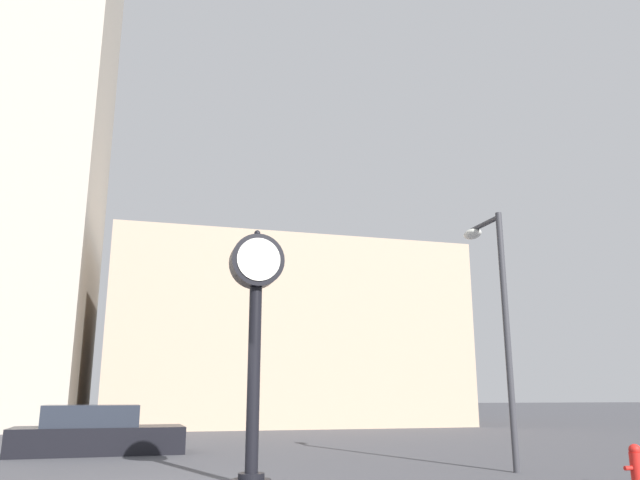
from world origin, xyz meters
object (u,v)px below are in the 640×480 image
object	(u,v)px
car_black	(97,433)
fire_hydrant_near	(636,465)
street_lamp_right	(494,294)
street_clock	(255,311)

from	to	relation	value
car_black	fire_hydrant_near	size ratio (longest dim) A/B	6.31
fire_hydrant_near	street_lamp_right	world-z (taller)	street_lamp_right
street_clock	fire_hydrant_near	world-z (taller)	street_clock
street_clock	car_black	world-z (taller)	street_clock
street_clock	street_lamp_right	distance (m)	5.72
street_lamp_right	street_clock	bearing A→B (deg)	-171.13
street_clock	car_black	bearing A→B (deg)	113.14
street_clock	street_lamp_right	xyz separation A→B (m)	(5.61, 0.88, 0.71)
car_black	street_lamp_right	size ratio (longest dim) A/B	0.81
car_black	fire_hydrant_near	distance (m)	13.16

